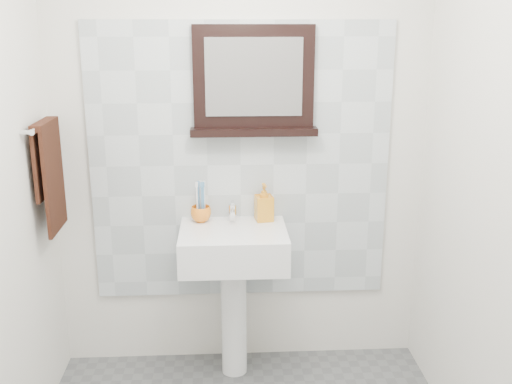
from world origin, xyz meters
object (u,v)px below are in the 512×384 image
(toothbrush_cup, at_px, (201,214))
(soap_dispenser, at_px, (264,202))
(framed_mirror, at_px, (254,83))
(hand_towel, at_px, (49,168))
(pedestal_sink, at_px, (234,262))

(toothbrush_cup, bearing_deg, soap_dispenser, 0.71)
(toothbrush_cup, bearing_deg, framed_mirror, 11.46)
(toothbrush_cup, distance_m, soap_dispenser, 0.34)
(soap_dispenser, xyz_separation_m, framed_mirror, (-0.05, 0.05, 0.62))
(toothbrush_cup, relative_size, soap_dispenser, 0.53)
(toothbrush_cup, height_order, hand_towel, hand_towel)
(toothbrush_cup, distance_m, hand_towel, 0.80)
(pedestal_sink, height_order, soap_dispenser, soap_dispenser)
(framed_mirror, xyz_separation_m, hand_towel, (-1.01, -0.21, -0.38))
(framed_mirror, bearing_deg, toothbrush_cup, -168.54)
(toothbrush_cup, bearing_deg, pedestal_sink, -37.30)
(soap_dispenser, bearing_deg, hand_towel, 179.71)
(framed_mirror, height_order, hand_towel, framed_mirror)
(hand_towel, bearing_deg, pedestal_sink, 1.67)
(soap_dispenser, bearing_deg, toothbrush_cup, 171.92)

